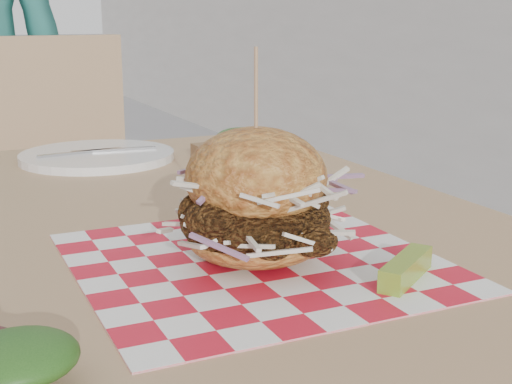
# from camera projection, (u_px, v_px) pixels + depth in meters

# --- Properties ---
(patio_table) EXTENTS (0.80, 1.20, 0.75)m
(patio_table) POSITION_uv_depth(u_px,v_px,m) (178.00, 283.00, 0.89)
(patio_table) COLOR tan
(patio_table) RESTS_ON ground
(patio_chair) EXTENTS (0.47, 0.47, 0.95)m
(patio_chair) POSITION_uv_depth(u_px,v_px,m) (50.00, 200.00, 1.77)
(patio_chair) COLOR tan
(patio_chair) RESTS_ON ground
(paper_liner) EXTENTS (0.36, 0.36, 0.00)m
(paper_liner) POSITION_uv_depth(u_px,v_px,m) (256.00, 261.00, 0.74)
(paper_liner) COLOR red
(paper_liner) RESTS_ON patio_table
(sandwich) EXTENTS (0.19, 0.19, 0.22)m
(sandwich) POSITION_uv_depth(u_px,v_px,m) (256.00, 204.00, 0.72)
(sandwich) COLOR #BF8036
(sandwich) RESTS_ON paper_liner
(pickle_spear) EXTENTS (0.09, 0.07, 0.02)m
(pickle_spear) POSITION_uv_depth(u_px,v_px,m) (406.00, 269.00, 0.68)
(pickle_spear) COLOR #89A22F
(pickle_spear) RESTS_ON paper_liner
(place_setting) EXTENTS (0.27, 0.27, 0.02)m
(place_setting) POSITION_uv_depth(u_px,v_px,m) (97.00, 156.00, 1.26)
(place_setting) COLOR white
(place_setting) RESTS_ON patio_table
(kraft_tray) EXTENTS (0.15, 0.12, 0.06)m
(kraft_tray) POSITION_uv_depth(u_px,v_px,m) (242.00, 146.00, 1.27)
(kraft_tray) COLOR brown
(kraft_tray) RESTS_ON patio_table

